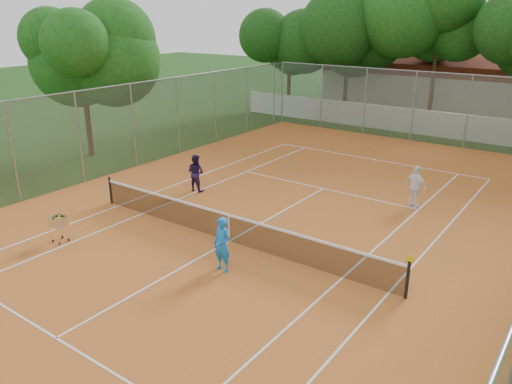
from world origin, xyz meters
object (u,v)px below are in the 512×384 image
Objects in this scene: player_near at (222,245)px; player_far_left at (196,173)px; tennis_net at (229,227)px; ball_hopper at (59,228)px; player_far_right at (416,187)px; clubhouse at (441,79)px.

player_near is 7.11m from player_far_left.
tennis_net is 7.22× the size of player_near.
tennis_net is at bearing 127.34° from player_near.
ball_hopper is at bearing 83.03° from player_far_left.
player_far_right is 12.87m from ball_hopper.
clubhouse is 9.88× the size of player_far_right.
player_far_right is at bearing -161.72° from player_far_left.
player_near is 5.78m from ball_hopper.
player_near is at bearing 40.83° from ball_hopper.
player_far_left is at bearing 144.07° from tennis_net.
player_far_left is (-2.24, -25.93, -1.40)m from clubhouse.
tennis_net reaches higher than ball_hopper.
tennis_net is 29.12m from clubhouse.
clubhouse is 17.07× the size of ball_hopper.
player_far_right is 1.73× the size of ball_hopper.
player_far_left is 6.34m from ball_hopper.
player_near is at bearing 133.46° from player_far_left.
player_far_left is (-4.24, 3.07, 0.29)m from tennis_net.
player_far_right is at bearing 75.41° from player_near.
player_near is at bearing 89.89° from player_far_right.
tennis_net is at bearing 60.76° from ball_hopper.
player_far_left is at bearing -94.94° from clubhouse.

